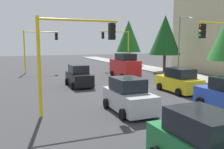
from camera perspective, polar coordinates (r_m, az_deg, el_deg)
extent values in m
plane|color=#353538|center=(21.25, 2.27, -3.23)|extent=(120.00, 120.00, 0.00)
cube|color=gray|center=(30.94, 16.29, 0.02)|extent=(80.00, 4.00, 0.15)
cone|color=silver|center=(10.56, 12.49, -14.73)|extent=(0.01, 1.10, 1.10)
cylinder|color=yellow|center=(33.04, -20.25, 5.05)|extent=(0.18, 0.18, 5.58)
cylinder|color=yellow|center=(33.20, -16.52, 9.78)|extent=(0.12, 4.50, 0.12)
cube|color=black|center=(33.43, -13.22, 8.88)|extent=(0.36, 0.32, 0.96)
sphere|color=red|center=(33.46, -12.93, 9.40)|extent=(0.18, 0.18, 0.18)
sphere|color=yellow|center=(33.46, -12.91, 8.88)|extent=(0.18, 0.18, 0.18)
sphere|color=green|center=(33.45, -12.90, 8.37)|extent=(0.18, 0.18, 0.18)
cylinder|color=yellow|center=(19.07, 25.18, 11.04)|extent=(0.12, 4.50, 0.12)
cube|color=black|center=(17.71, 20.85, 9.69)|extent=(0.36, 0.32, 0.96)
sphere|color=red|center=(17.60, 20.46, 10.71)|extent=(0.18, 0.18, 0.18)
sphere|color=yellow|center=(17.59, 20.42, 9.73)|extent=(0.18, 0.18, 0.18)
sphere|color=green|center=(17.57, 20.37, 8.76)|extent=(0.18, 0.18, 0.18)
cylinder|color=yellow|center=(36.75, 3.93, 5.86)|extent=(0.18, 0.18, 5.78)
cylinder|color=yellow|center=(35.84, 0.68, 10.22)|extent=(0.12, 4.50, 0.12)
cube|color=black|center=(35.13, -2.20, 9.32)|extent=(0.36, 0.32, 0.96)
sphere|color=red|center=(35.08, -2.48, 9.81)|extent=(0.18, 0.18, 0.18)
sphere|color=yellow|center=(35.06, -2.48, 9.33)|extent=(0.18, 0.18, 0.18)
sphere|color=green|center=(35.06, -2.48, 8.83)|extent=(0.18, 0.18, 0.18)
cylinder|color=yellow|center=(13.11, -17.06, 1.57)|extent=(0.18, 0.18, 5.38)
cylinder|color=yellow|center=(13.49, -7.69, 12.79)|extent=(0.12, 4.50, 0.12)
cube|color=black|center=(14.04, -0.04, 10.28)|extent=(0.36, 0.32, 0.96)
sphere|color=red|center=(14.13, 0.65, 11.48)|extent=(0.18, 0.18, 0.18)
sphere|color=yellow|center=(14.11, 0.65, 10.26)|extent=(0.18, 0.18, 0.18)
sphere|color=green|center=(14.10, 0.64, 9.05)|extent=(0.18, 0.18, 0.18)
cylinder|color=slate|center=(29.11, 15.74, 6.35)|extent=(0.14, 0.14, 7.00)
cylinder|color=slate|center=(28.54, 17.12, 12.92)|extent=(1.80, 0.10, 0.10)
ellipsoid|color=silver|center=(27.83, 18.31, 12.70)|extent=(0.56, 0.28, 0.20)
cylinder|color=brown|center=(41.29, 3.96, 3.88)|extent=(0.36, 0.36, 2.66)
cone|color=#1E6023|center=(41.22, 4.01, 9.15)|extent=(4.26, 4.26, 5.32)
cylinder|color=brown|center=(32.92, 12.44, 2.74)|extent=(0.36, 0.36, 2.61)
cone|color=#19511E|center=(32.82, 12.63, 9.22)|extent=(4.18, 4.18, 5.23)
cube|color=red|center=(27.96, 3.03, 1.63)|extent=(4.80, 1.90, 1.85)
cube|color=black|center=(27.64, 3.26, 4.27)|extent=(2.50, 1.67, 0.76)
cylinder|color=black|center=(29.00, -0.04, 0.28)|extent=(0.60, 0.20, 0.60)
cylinder|color=black|center=(29.81, 3.56, 0.47)|extent=(0.60, 0.20, 0.60)
cylinder|color=black|center=(26.29, 2.41, -0.48)|extent=(0.60, 0.20, 0.60)
cylinder|color=black|center=(27.19, 6.28, -0.25)|extent=(0.60, 0.20, 0.60)
cube|color=yellow|center=(20.12, 15.59, -2.12)|extent=(4.13, 1.77, 1.05)
cube|color=black|center=(19.83, 16.04, 0.36)|extent=(2.15, 1.56, 0.76)
cylinder|color=black|center=(20.66, 11.30, -2.84)|extent=(0.60, 0.20, 0.60)
cylinder|color=black|center=(21.75, 15.46, -2.45)|extent=(0.60, 0.20, 0.60)
cylinder|color=black|center=(18.62, 15.65, -4.11)|extent=(0.60, 0.20, 0.60)
cylinder|color=black|center=(19.82, 19.98, -3.59)|extent=(0.60, 0.20, 0.60)
cube|color=#B2B5BA|center=(13.89, 4.06, -6.16)|extent=(3.95, 1.78, 1.05)
cube|color=black|center=(13.88, 3.74, -2.35)|extent=(2.06, 1.57, 0.76)
cylinder|color=black|center=(13.41, 10.08, -8.48)|extent=(0.60, 0.20, 0.60)
cylinder|color=black|center=(12.53, 2.59, -9.52)|extent=(0.60, 0.20, 0.60)
cylinder|color=black|center=(15.47, 5.22, -6.23)|extent=(0.60, 0.20, 0.60)
cylinder|color=black|center=(14.71, -1.44, -6.93)|extent=(0.60, 0.20, 0.60)
cube|color=black|center=(22.20, -7.90, -1.02)|extent=(4.03, 1.72, 1.05)
cube|color=black|center=(22.28, -8.07, 1.35)|extent=(2.10, 1.52, 0.76)
cylinder|color=black|center=(21.33, -4.65, -2.39)|extent=(0.60, 0.20, 0.60)
cylinder|color=black|center=(20.86, -9.49, -2.70)|extent=(0.60, 0.20, 0.60)
cylinder|color=black|center=(23.69, -6.47, -1.41)|extent=(0.60, 0.20, 0.60)
cylinder|color=black|center=(23.27, -10.85, -1.66)|extent=(0.60, 0.20, 0.60)
cylinder|color=black|center=(16.03, 20.39, -6.19)|extent=(0.60, 0.20, 0.60)
cylinder|color=black|center=(17.28, 24.83, -5.44)|extent=(0.60, 0.20, 0.60)
cube|color=black|center=(7.68, 21.23, -11.09)|extent=(2.11, 1.55, 0.76)
cylinder|color=black|center=(9.46, 20.60, -15.86)|extent=(0.60, 0.20, 0.60)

